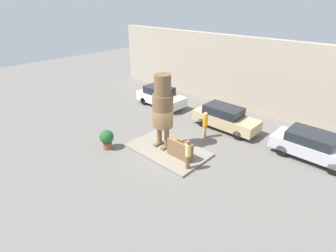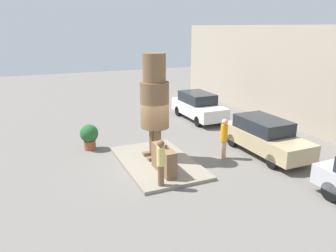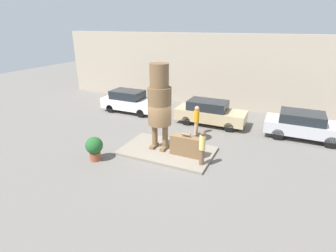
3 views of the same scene
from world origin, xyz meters
The scene contains 11 objects.
ground_plane centered at (0.00, 0.00, 0.00)m, with size 60.00×60.00×0.00m, color slate.
pedestal centered at (0.00, 0.00, 0.07)m, with size 4.71×2.87×0.13m.
building_backdrop centered at (0.00, 9.15, 2.80)m, with size 28.00×0.60×5.61m.
statue_figure centered at (-0.46, 0.08, 2.70)m, with size 1.19×1.19×4.39m.
giant_suitcase centered at (1.09, -0.18, 0.64)m, with size 1.56×0.42×1.19m.
tourist centered at (2.08, -0.71, 1.06)m, with size 0.29×0.29×1.70m.
parked_car_white centered at (-5.39, 4.88, 0.84)m, with size 4.26×1.70×1.63m.
parked_car_tan centered at (0.83, 4.82, 0.83)m, with size 4.52×1.70×1.61m.
parked_car_silver centered at (6.38, 4.92, 0.82)m, with size 4.30×1.88×1.55m.
planter_pot centered at (-2.85, -2.26, 0.69)m, with size 0.84×0.84×1.20m.
worker_hivis centered at (0.59, 2.83, 0.98)m, with size 0.30×0.30×1.78m.
Camera 3 is at (5.16, -11.12, 6.25)m, focal length 28.00 mm.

